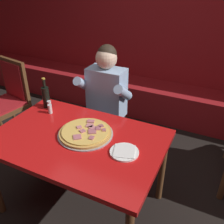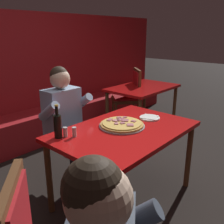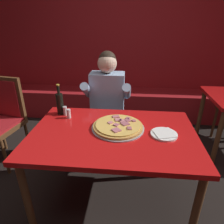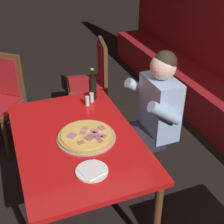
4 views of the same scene
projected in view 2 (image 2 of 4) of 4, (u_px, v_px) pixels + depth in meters
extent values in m
plane|color=black|center=(124.00, 197.00, 2.55)|extent=(24.00, 24.00, 0.00)
cube|color=#A3191E|center=(8.00, 79.00, 3.63)|extent=(6.80, 0.16, 1.90)
cube|color=#A3191E|center=(25.00, 131.00, 3.65)|extent=(6.46, 0.48, 0.46)
cylinder|color=brown|center=(113.00, 218.00, 1.77)|extent=(0.06, 0.06, 0.71)
cylinder|color=brown|center=(189.00, 157.00, 2.63)|extent=(0.06, 0.06, 0.71)
cylinder|color=brown|center=(49.00, 178.00, 2.25)|extent=(0.06, 0.06, 0.71)
cylinder|color=brown|center=(131.00, 137.00, 3.11)|extent=(0.06, 0.06, 0.71)
cube|color=red|center=(125.00, 131.00, 2.32)|extent=(1.34, 0.88, 0.04)
cylinder|color=#9E9EA3|center=(122.00, 126.00, 2.38)|extent=(0.44, 0.44, 0.01)
cylinder|color=#C69347|center=(122.00, 124.00, 2.38)|extent=(0.41, 0.41, 0.02)
cylinder|color=#E0B251|center=(122.00, 123.00, 2.37)|extent=(0.37, 0.37, 0.01)
cube|color=#B76670|center=(110.00, 120.00, 2.44)|extent=(0.07, 0.06, 0.01)
cube|color=#B76670|center=(122.00, 123.00, 2.35)|extent=(0.06, 0.06, 0.01)
cube|color=#A85B66|center=(134.00, 121.00, 2.40)|extent=(0.04, 0.05, 0.01)
cube|color=#A85B66|center=(122.00, 118.00, 2.47)|extent=(0.06, 0.07, 0.01)
cube|color=#B76670|center=(130.00, 125.00, 2.30)|extent=(0.08, 0.08, 0.01)
cube|color=#A85B66|center=(125.00, 117.00, 2.51)|extent=(0.04, 0.05, 0.01)
cube|color=#C6757A|center=(119.00, 120.00, 2.43)|extent=(0.07, 0.07, 0.01)
cube|color=#C6757A|center=(116.00, 124.00, 2.34)|extent=(0.05, 0.05, 0.01)
cube|color=#C6757A|center=(116.00, 120.00, 2.42)|extent=(0.06, 0.06, 0.01)
cube|color=#A85B66|center=(119.00, 118.00, 2.50)|extent=(0.05, 0.05, 0.01)
cube|color=#A85B66|center=(125.00, 120.00, 2.42)|extent=(0.09, 0.09, 0.01)
cylinder|color=white|center=(150.00, 118.00, 2.60)|extent=(0.21, 0.21, 0.01)
cube|color=white|center=(150.00, 117.00, 2.60)|extent=(0.19, 0.19, 0.01)
cylinder|color=black|center=(58.00, 127.00, 2.10)|extent=(0.07, 0.07, 0.20)
cylinder|color=black|center=(57.00, 111.00, 2.06)|extent=(0.03, 0.03, 0.08)
cylinder|color=#B29933|center=(56.00, 105.00, 2.04)|extent=(0.03, 0.03, 0.01)
cylinder|color=silver|center=(65.00, 133.00, 2.14)|extent=(0.04, 0.04, 0.07)
cylinder|color=#B23323|center=(66.00, 134.00, 2.14)|extent=(0.03, 0.03, 0.04)
cylinder|color=silver|center=(65.00, 128.00, 2.12)|extent=(0.04, 0.04, 0.01)
cylinder|color=silver|center=(74.00, 133.00, 2.14)|extent=(0.04, 0.04, 0.07)
cylinder|color=#516B33|center=(74.00, 134.00, 2.14)|extent=(0.03, 0.03, 0.04)
cylinder|color=silver|center=(74.00, 128.00, 2.13)|extent=(0.04, 0.04, 0.01)
ellipsoid|color=black|center=(76.00, 186.00, 2.66)|extent=(0.11, 0.24, 0.09)
ellipsoid|color=black|center=(90.00, 178.00, 2.80)|extent=(0.11, 0.24, 0.09)
cylinder|color=#282833|center=(76.00, 170.00, 2.60)|extent=(0.11, 0.11, 0.43)
cylinder|color=#282833|center=(89.00, 163.00, 2.75)|extent=(0.11, 0.11, 0.43)
cube|color=#282833|center=(75.00, 140.00, 2.65)|extent=(0.34, 0.40, 0.12)
cube|color=#9EBCE0|center=(62.00, 112.00, 2.70)|extent=(0.38, 0.22, 0.52)
cylinder|color=#9EBCE0|center=(49.00, 111.00, 2.46)|extent=(0.09, 0.30, 0.25)
cylinder|color=#9EBCE0|center=(82.00, 102.00, 2.78)|extent=(0.09, 0.30, 0.25)
sphere|color=beige|center=(60.00, 79.00, 2.58)|extent=(0.21, 0.21, 0.21)
sphere|color=#2D2319|center=(59.00, 75.00, 2.58)|extent=(0.19, 0.19, 0.19)
cylinder|color=brown|center=(113.00, 110.00, 4.59)|extent=(0.04, 0.04, 0.46)
cylinder|color=brown|center=(116.00, 117.00, 4.23)|extent=(0.04, 0.04, 0.46)
cylinder|color=brown|center=(133.00, 110.00, 4.63)|extent=(0.04, 0.04, 0.46)
cylinder|color=brown|center=(138.00, 116.00, 4.27)|extent=(0.04, 0.04, 0.46)
cube|color=brown|center=(125.00, 99.00, 4.35)|extent=(0.62, 0.62, 0.05)
cube|color=#A3191E|center=(125.00, 97.00, 4.34)|extent=(0.57, 0.57, 0.03)
cube|color=brown|center=(137.00, 84.00, 4.29)|extent=(0.32, 0.36, 0.50)
cube|color=#A3191E|center=(136.00, 84.00, 4.29)|extent=(0.26, 0.29, 0.42)
cylinder|color=#424C5B|center=(127.00, 224.00, 1.02)|extent=(0.25, 0.29, 0.25)
sphere|color=beige|center=(98.00, 198.00, 0.73)|extent=(0.21, 0.21, 0.21)
sphere|color=#2D2319|center=(93.00, 188.00, 0.72)|extent=(0.19, 0.19, 0.19)
cylinder|color=brown|center=(139.00, 122.00, 3.64)|extent=(0.06, 0.06, 0.71)
cylinder|color=brown|center=(174.00, 106.00, 4.40)|extent=(0.06, 0.06, 0.71)
cylinder|color=brown|center=(107.00, 113.00, 4.05)|extent=(0.06, 0.06, 0.71)
cylinder|color=brown|center=(144.00, 100.00, 4.81)|extent=(0.06, 0.06, 0.71)
cube|color=red|center=(143.00, 88.00, 4.11)|extent=(1.18, 0.76, 0.04)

